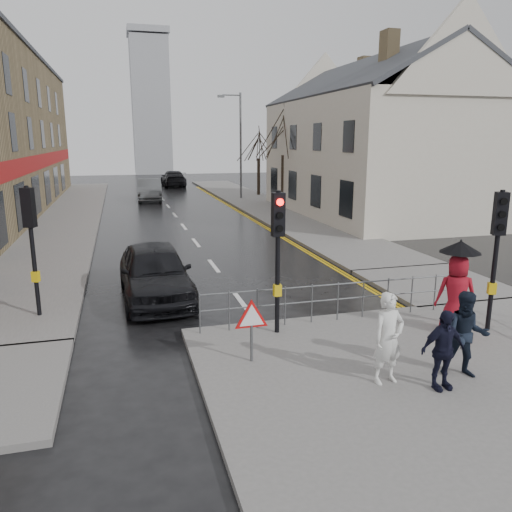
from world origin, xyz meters
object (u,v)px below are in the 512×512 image
pedestrian_b (466,335)px  pedestrian_d (443,350)px  pedestrian_with_umbrella (457,285)px  pedestrian_a (388,338)px  car_parked (155,272)px  car_mid (150,190)px

pedestrian_b → pedestrian_d: (-0.73, -0.31, -0.09)m
pedestrian_d → pedestrian_with_umbrella: bearing=48.1°
pedestrian_a → pedestrian_with_umbrella: pedestrian_with_umbrella is taller
pedestrian_b → pedestrian_with_umbrella: pedestrian_with_umbrella is taller
pedestrian_a → pedestrian_b: bearing=-13.2°
pedestrian_b → car_parked: pedestrian_b is taller
pedestrian_a → car_mid: (-2.47, 32.00, -0.19)m
car_mid → pedestrian_a: bearing=-82.6°
car_parked → car_mid: size_ratio=0.96×
car_parked → car_mid: (1.36, 25.23, 0.00)m
pedestrian_d → car_parked: size_ratio=0.31×
pedestrian_a → pedestrian_with_umbrella: bearing=26.3°
pedestrian_with_umbrella → car_parked: 8.31m
pedestrian_d → car_mid: size_ratio=0.30×
pedestrian_a → car_parked: size_ratio=0.36×
pedestrian_a → pedestrian_b: pedestrian_a is taller
pedestrian_d → car_mid: car_mid is taller
pedestrian_a → pedestrian_with_umbrella: (2.86, 1.88, 0.29)m
pedestrian_d → car_parked: car_parked is taller
pedestrian_b → pedestrian_with_umbrella: size_ratio=0.77×
pedestrian_d → pedestrian_a: bearing=148.8°
pedestrian_a → pedestrian_b: (1.58, -0.17, -0.03)m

